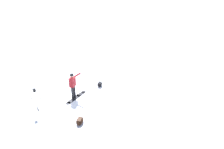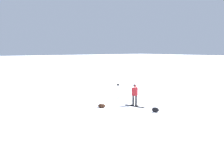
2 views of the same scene
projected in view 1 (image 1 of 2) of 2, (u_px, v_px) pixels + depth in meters
name	position (u px, v px, depth m)	size (l,w,h in m)	color
ground_plane	(82.00, 96.00, 11.12)	(300.00, 300.00, 0.00)	white
snowboarder	(73.00, 83.00, 10.61)	(0.68, 0.57, 1.65)	black
snowboard	(76.00, 97.00, 11.01)	(1.67, 0.70, 0.10)	black
gear_bag_large	(80.00, 121.00, 8.85)	(0.66, 0.62, 0.25)	black
camera_tripod	(35.00, 96.00, 9.38)	(0.66, 0.53, 1.37)	#262628
gear_bag_small	(100.00, 84.00, 12.22)	(0.58, 0.52, 0.31)	black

